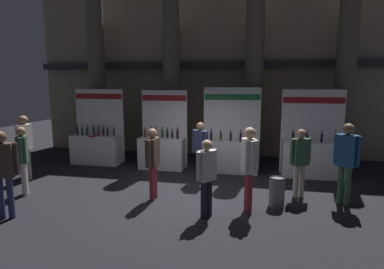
% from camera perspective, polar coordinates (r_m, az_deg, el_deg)
% --- Properties ---
extents(ground_plane, '(27.52, 27.52, 0.00)m').
position_cam_1_polar(ground_plane, '(7.77, -0.30, -10.83)').
color(ground_plane, black).
extents(hall_colonnade, '(13.76, 1.45, 6.06)m').
position_cam_1_polar(hall_colonnade, '(11.62, 4.08, 10.76)').
color(hall_colonnade, gray).
rests_on(hall_colonnade, ground_plane).
extents(exhibitor_booth_0, '(1.71, 0.74, 2.48)m').
position_cam_1_polar(exhibitor_booth_0, '(11.04, -16.85, -1.93)').
color(exhibitor_booth_0, white).
rests_on(exhibitor_booth_0, ground_plane).
extents(exhibitor_booth_1, '(1.48, 0.66, 2.46)m').
position_cam_1_polar(exhibitor_booth_1, '(10.00, -5.40, -2.68)').
color(exhibitor_booth_1, white).
rests_on(exhibitor_booth_1, ground_plane).
extents(exhibitor_booth_2, '(1.74, 0.66, 2.55)m').
position_cam_1_polar(exhibitor_booth_2, '(9.65, 6.98, -3.15)').
color(exhibitor_booth_2, white).
rests_on(exhibitor_booth_2, ground_plane).
extents(exhibitor_booth_3, '(1.75, 0.66, 2.50)m').
position_cam_1_polar(exhibitor_booth_3, '(9.69, 20.92, -3.53)').
color(exhibitor_booth_3, white).
rests_on(exhibitor_booth_3, ground_plane).
extents(trash_bin, '(0.34, 0.34, 0.65)m').
position_cam_1_polar(trash_bin, '(7.23, 15.12, -9.97)').
color(trash_bin, slate).
rests_on(trash_bin, ground_plane).
extents(visitor_0, '(0.36, 0.54, 1.80)m').
position_cam_1_polar(visitor_0, '(6.55, 10.32, -4.84)').
color(visitor_0, maroon).
rests_on(visitor_0, ground_plane).
extents(visitor_1, '(0.49, 0.35, 1.63)m').
position_cam_1_polar(visitor_1, '(7.76, 19.00, -3.99)').
color(visitor_1, '#ADA393').
rests_on(visitor_1, ground_plane).
extents(visitor_2, '(0.27, 0.58, 1.81)m').
position_cam_1_polar(visitor_2, '(9.71, -28.01, -1.19)').
color(visitor_2, '#ADA393').
rests_on(visitor_2, ground_plane).
extents(visitor_3, '(0.54, 0.38, 1.77)m').
position_cam_1_polar(visitor_3, '(7.16, -31.10, -5.01)').
color(visitor_3, navy).
rests_on(visitor_3, ground_plane).
extents(visitor_5, '(0.46, 0.44, 1.64)m').
position_cam_1_polar(visitor_5, '(8.54, 1.49, -2.18)').
color(visitor_5, '#47382D').
rests_on(visitor_5, ground_plane).
extents(visitor_6, '(0.36, 0.46, 1.66)m').
position_cam_1_polar(visitor_6, '(8.52, -28.35, -3.35)').
color(visitor_6, silver).
rests_on(visitor_6, ground_plane).
extents(visitor_7, '(0.47, 0.41, 1.83)m').
position_cam_1_polar(visitor_7, '(7.60, 26.17, -3.60)').
color(visitor_7, '#33563D').
rests_on(visitor_7, ground_plane).
extents(visitor_8, '(0.22, 0.60, 1.67)m').
position_cam_1_polar(visitor_8, '(7.26, -7.11, -4.15)').
color(visitor_8, maroon).
rests_on(visitor_8, ground_plane).
extents(visitor_9, '(0.38, 0.43, 1.58)m').
position_cam_1_polar(visitor_9, '(6.28, 2.65, -6.90)').
color(visitor_9, '#23232D').
rests_on(visitor_9, ground_plane).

